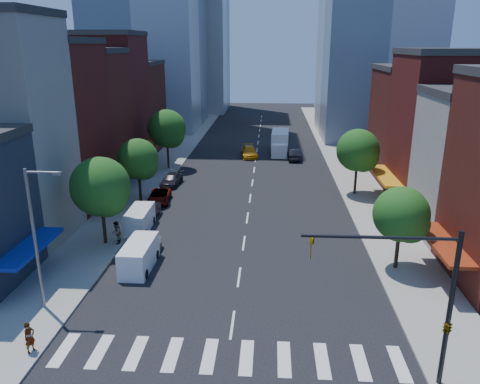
% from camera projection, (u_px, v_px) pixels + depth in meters
% --- Properties ---
extents(ground, '(220.00, 220.00, 0.00)m').
position_uv_depth(ground, '(232.00, 325.00, 27.85)').
color(ground, black).
rests_on(ground, ground).
extents(sidewalk_left, '(5.00, 120.00, 0.15)m').
position_uv_depth(sidewalk_left, '(168.00, 161.00, 66.65)').
color(sidewalk_left, gray).
rests_on(sidewalk_left, ground).
extents(sidewalk_right, '(5.00, 120.00, 0.15)m').
position_uv_depth(sidewalk_right, '(345.00, 164.00, 65.10)').
color(sidewalk_right, gray).
rests_on(sidewalk_right, ground).
extents(crosswalk, '(19.00, 3.00, 0.01)m').
position_uv_depth(crosswalk, '(228.00, 357.00, 24.99)').
color(crosswalk, silver).
rests_on(crosswalk, ground).
extents(bldg_left_2, '(12.00, 9.00, 16.00)m').
position_uv_depth(bldg_left_2, '(37.00, 128.00, 46.23)').
color(bldg_left_2, '#5C1815').
rests_on(bldg_left_2, ground).
extents(bldg_left_3, '(12.00, 8.00, 15.00)m').
position_uv_depth(bldg_left_3, '(73.00, 120.00, 54.47)').
color(bldg_left_3, '#541B15').
rests_on(bldg_left_3, ground).
extents(bldg_left_4, '(12.00, 9.00, 17.00)m').
position_uv_depth(bldg_left_4, '(98.00, 103.00, 62.25)').
color(bldg_left_4, '#5C1815').
rests_on(bldg_left_4, ground).
extents(bldg_left_5, '(12.00, 10.00, 13.00)m').
position_uv_depth(bldg_left_5, '(121.00, 109.00, 71.89)').
color(bldg_left_5, '#541B15').
rests_on(bldg_left_5, ground).
extents(bldg_right_2, '(12.00, 10.00, 15.00)m').
position_uv_depth(bldg_right_2, '(458.00, 132.00, 47.11)').
color(bldg_right_2, '#5C1815').
rests_on(bldg_right_2, ground).
extents(bldg_right_3, '(12.00, 10.00, 13.00)m').
position_uv_depth(bldg_right_3, '(426.00, 125.00, 56.93)').
color(bldg_right_3, '#541B15').
rests_on(bldg_right_3, ground).
extents(traffic_signal, '(7.24, 2.24, 8.00)m').
position_uv_depth(traffic_signal, '(437.00, 310.00, 21.70)').
color(traffic_signal, black).
rests_on(traffic_signal, sidewalk_right).
extents(streetlight, '(2.25, 0.25, 9.00)m').
position_uv_depth(streetlight, '(37.00, 231.00, 27.93)').
color(streetlight, slate).
rests_on(streetlight, sidewalk_left).
extents(tree_left_near, '(4.80, 4.80, 7.30)m').
position_uv_depth(tree_left_near, '(102.00, 189.00, 37.47)').
color(tree_left_near, black).
rests_on(tree_left_near, sidewalk_left).
extents(tree_left_mid, '(4.20, 4.20, 6.65)m').
position_uv_depth(tree_left_mid, '(139.00, 161.00, 48.04)').
color(tree_left_mid, black).
rests_on(tree_left_mid, sidewalk_left).
extents(tree_left_far, '(5.00, 5.00, 7.75)m').
position_uv_depth(tree_left_far, '(168.00, 130.00, 61.15)').
color(tree_left_far, black).
rests_on(tree_left_far, sidewalk_left).
extents(tree_right_near, '(4.00, 4.00, 6.20)m').
position_uv_depth(tree_right_near, '(403.00, 217.00, 33.40)').
color(tree_right_near, black).
rests_on(tree_right_near, sidewalk_right).
extents(tree_right_far, '(4.60, 4.60, 7.20)m').
position_uv_depth(tree_right_far, '(359.00, 152.00, 50.32)').
color(tree_right_far, black).
rests_on(tree_right_far, sidewalk_right).
extents(parked_car_front, '(1.90, 4.39, 1.48)m').
position_uv_depth(parked_car_front, '(146.00, 248.00, 36.51)').
color(parked_car_front, '#ADAEB2').
rests_on(parked_car_front, ground).
extents(parked_car_second, '(1.75, 4.52, 1.47)m').
position_uv_depth(parked_car_second, '(147.00, 212.00, 44.30)').
color(parked_car_second, black).
rests_on(parked_car_second, ground).
extents(parked_car_third, '(2.56, 4.82, 1.29)m').
position_uv_depth(parked_car_third, '(159.00, 196.00, 49.23)').
color(parked_car_third, '#999999').
rests_on(parked_car_third, ground).
extents(parked_car_rear, '(2.29, 4.76, 1.34)m').
position_uv_depth(parked_car_rear, '(172.00, 180.00, 55.22)').
color(parked_car_rear, black).
rests_on(parked_car_rear, ground).
extents(cargo_van_near, '(1.99, 4.79, 2.04)m').
position_uv_depth(cargo_van_near, '(139.00, 256.00, 34.52)').
color(cargo_van_near, white).
rests_on(cargo_van_near, ground).
extents(cargo_van_far, '(1.97, 4.65, 1.96)m').
position_uv_depth(cargo_van_far, '(139.00, 220.00, 41.71)').
color(cargo_van_far, white).
rests_on(cargo_van_far, ground).
extents(taxi, '(2.81, 5.54, 1.54)m').
position_uv_depth(taxi, '(249.00, 152.00, 69.08)').
color(taxi, orange).
rests_on(taxi, ground).
extents(traffic_car_oncoming, '(1.77, 4.86, 1.59)m').
position_uv_depth(traffic_car_oncoming, '(294.00, 154.00, 67.46)').
color(traffic_car_oncoming, black).
rests_on(traffic_car_oncoming, ground).
extents(traffic_car_far, '(2.00, 3.91, 1.27)m').
position_uv_depth(traffic_car_far, '(278.00, 131.00, 86.56)').
color(traffic_car_far, '#999999').
rests_on(traffic_car_far, ground).
extents(box_truck, '(2.83, 8.36, 3.33)m').
position_uv_depth(box_truck, '(280.00, 143.00, 71.15)').
color(box_truck, silver).
rests_on(box_truck, ground).
extents(pedestrian_near, '(0.63, 0.75, 1.73)m').
position_uv_depth(pedestrian_near, '(30.00, 337.00, 24.94)').
color(pedestrian_near, '#999999').
rests_on(pedestrian_near, sidewalk_left).
extents(pedestrian_far, '(0.85, 1.03, 1.91)m').
position_uv_depth(pedestrian_far, '(116.00, 233.00, 38.56)').
color(pedestrian_far, '#999999').
rests_on(pedestrian_far, sidewalk_left).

